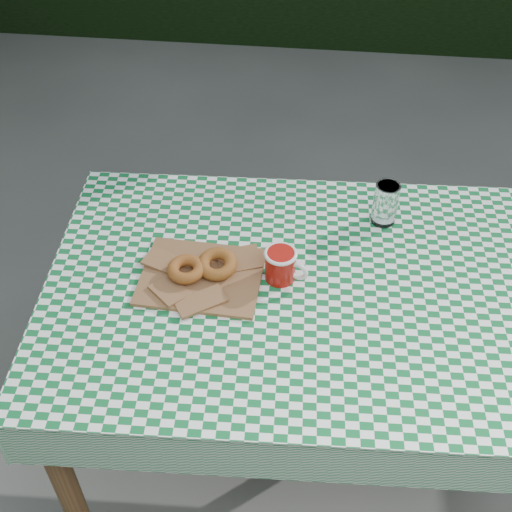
{
  "coord_description": "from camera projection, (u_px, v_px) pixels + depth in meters",
  "views": [
    {
      "loc": [
        -0.16,
        -1.03,
        1.95
      ],
      "look_at": [
        -0.3,
        0.16,
        0.79
      ],
      "focal_mm": 46.69,
      "sensor_mm": 36.0,
      "label": 1
    }
  ],
  "objects": [
    {
      "name": "ground",
      "position": [
        345.0,
        480.0,
        2.08
      ],
      "size": [
        60.0,
        60.0,
        0.0
      ],
      "primitive_type": "plane",
      "color": "#484843",
      "rests_on": "ground"
    },
    {
      "name": "table",
      "position": [
        298.0,
        379.0,
        1.9
      ],
      "size": [
        1.3,
        0.9,
        0.75
      ],
      "primitive_type": "cube",
      "rotation": [
        0.0,
        0.0,
        0.05
      ],
      "color": "brown",
      "rests_on": "ground"
    },
    {
      "name": "tablecloth",
      "position": [
        305.0,
        288.0,
        1.64
      ],
      "size": [
        1.33,
        0.92,
        0.01
      ],
      "primitive_type": "cube",
      "rotation": [
        0.0,
        0.0,
        0.05
      ],
      "color": "#0E5D2B",
      "rests_on": "table"
    },
    {
      "name": "paper_bag",
      "position": [
        201.0,
        276.0,
        1.65
      ],
      "size": [
        0.31,
        0.25,
        0.02
      ],
      "primitive_type": "cube",
      "rotation": [
        0.0,
        0.0,
        -0.04
      ],
      "color": "brown",
      "rests_on": "tablecloth"
    },
    {
      "name": "bagel_front",
      "position": [
        186.0,
        269.0,
        1.64
      ],
      "size": [
        0.13,
        0.13,
        0.03
      ],
      "primitive_type": "torus",
      "rotation": [
        0.0,
        0.0,
        0.59
      ],
      "color": "#97591F",
      "rests_on": "paper_bag"
    },
    {
      "name": "bagel_back",
      "position": [
        217.0,
        264.0,
        1.65
      ],
      "size": [
        0.11,
        0.11,
        0.03
      ],
      "primitive_type": "torus",
      "rotation": [
        0.0,
        0.0,
        -0.12
      ],
      "color": "brown",
      "rests_on": "paper_bag"
    },
    {
      "name": "coffee_mug",
      "position": [
        280.0,
        265.0,
        1.63
      ],
      "size": [
        0.19,
        0.19,
        0.09
      ],
      "primitive_type": null,
      "rotation": [
        0.0,
        0.0,
        -0.35
      ],
      "color": "maroon",
      "rests_on": "tablecloth"
    },
    {
      "name": "drinking_glass",
      "position": [
        385.0,
        203.0,
        1.77
      ],
      "size": [
        0.08,
        0.08,
        0.12
      ],
      "primitive_type": "cylinder",
      "rotation": [
        0.0,
        0.0,
        0.32
      ],
      "color": "white",
      "rests_on": "tablecloth"
    }
  ]
}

